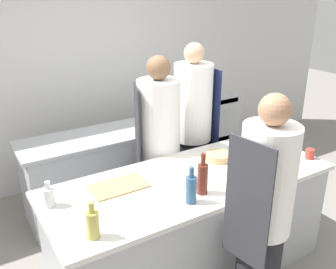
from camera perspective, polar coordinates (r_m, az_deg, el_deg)
ground_plane at (r=3.48m, az=3.23°, el=-19.46°), size 16.00×16.00×0.00m
wall_back at (r=4.62m, az=-11.94°, el=10.06°), size 8.00×0.06×2.80m
prep_counter at (r=3.21m, az=3.40°, el=-13.50°), size 2.33×0.92×0.88m
pass_counter at (r=4.14m, az=-7.09°, el=-5.06°), size 2.11×0.59×0.88m
oven_range at (r=5.21m, az=5.37°, el=1.14°), size 0.72×0.67×0.95m
chef_at_prep_near at (r=2.60m, az=14.20°, el=-12.49°), size 0.39×0.37×1.72m
chef_at_stove at (r=3.84m, az=3.76°, el=0.41°), size 0.40×0.38×1.80m
chef_at_pass_far at (r=3.52m, az=-1.41°, el=-2.17°), size 0.45×0.44×1.74m
bottle_olive_oil at (r=2.71m, az=-17.68°, el=-8.98°), size 0.08×0.08×0.19m
bottle_vinegar at (r=2.33m, az=-11.41°, el=-13.16°), size 0.08×0.08×0.24m
bottle_wine at (r=2.72m, az=5.29°, el=-6.58°), size 0.08×0.08×0.32m
bottle_cooking_oil at (r=2.61m, az=3.54°, el=-8.23°), size 0.08×0.08×0.27m
bottle_sauce at (r=2.99m, az=15.28°, el=-5.05°), size 0.08×0.08×0.27m
bowl_mixing_large at (r=2.89m, az=3.21°, el=-6.85°), size 0.20×0.20×0.06m
bowl_prep_small at (r=3.21m, az=16.19°, el=-4.63°), size 0.25×0.25×0.07m
bowl_ceramic_blue at (r=3.67m, az=12.98°, el=-1.03°), size 0.18×0.18×0.05m
bowl_wooden_salad at (r=3.28m, az=7.68°, el=-3.35°), size 0.22×0.22×0.06m
cup at (r=3.50m, az=20.79°, el=-2.78°), size 0.08×0.08×0.09m
cutting_board at (r=2.87m, az=-7.57°, el=-7.78°), size 0.43×0.27×0.01m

